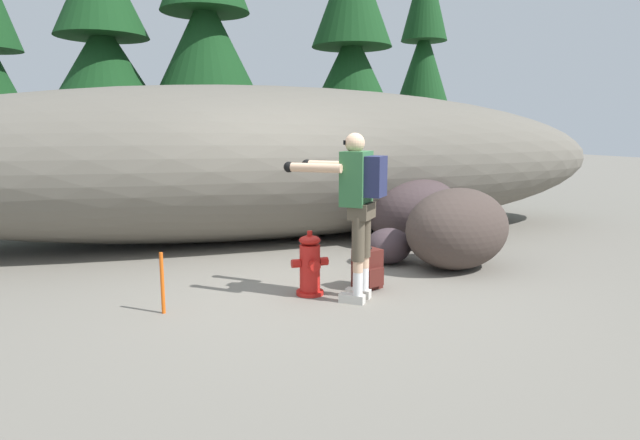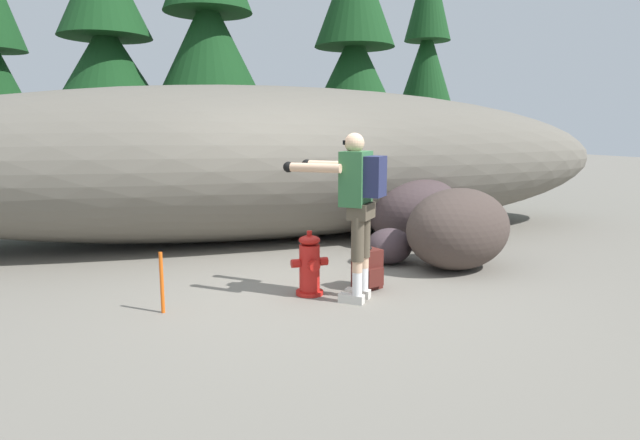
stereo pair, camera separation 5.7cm
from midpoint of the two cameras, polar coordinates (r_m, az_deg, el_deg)
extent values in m
cube|color=slate|center=(6.02, -0.13, -7.57)|extent=(56.00, 56.00, 0.04)
ellipsoid|color=#666056|center=(8.80, -6.64, 5.95)|extent=(12.78, 3.20, 2.42)
cylinder|color=red|center=(5.87, -1.35, -7.61)|extent=(0.29, 0.29, 0.04)
cylinder|color=red|center=(5.80, -1.36, -5.05)|extent=(0.22, 0.22, 0.50)
ellipsoid|color=red|center=(5.73, -1.37, -2.13)|extent=(0.23, 0.23, 0.10)
cylinder|color=red|center=(5.72, -1.37, -1.39)|extent=(0.06, 0.06, 0.05)
cylinder|color=red|center=(5.74, -2.83, -4.58)|extent=(0.09, 0.09, 0.09)
cylinder|color=red|center=(5.83, 0.09, -4.35)|extent=(0.09, 0.09, 0.09)
cylinder|color=red|center=(5.64, -0.89, -4.83)|extent=(0.11, 0.09, 0.11)
cube|color=beige|center=(5.60, 3.08, -8.23)|extent=(0.26, 0.25, 0.09)
cylinder|color=white|center=(5.53, 3.68, -6.67)|extent=(0.10, 0.10, 0.24)
cylinder|color=#DBAD89|center=(5.48, 3.70, -4.89)|extent=(0.10, 0.10, 0.12)
cylinder|color=brown|center=(5.42, 3.73, -2.02)|extent=(0.13, 0.13, 0.45)
cube|color=beige|center=(5.78, 3.75, -7.67)|extent=(0.26, 0.25, 0.09)
cylinder|color=white|center=(5.71, 4.34, -6.15)|extent=(0.10, 0.10, 0.24)
cylinder|color=#DBAD89|center=(5.67, 4.36, -4.42)|extent=(0.10, 0.10, 0.12)
cylinder|color=brown|center=(5.61, 4.40, -1.64)|extent=(0.13, 0.13, 0.45)
cube|color=brown|center=(5.47, 4.10, 0.98)|extent=(0.36, 0.37, 0.16)
cube|color=#336B3D|center=(5.45, 3.54, 4.37)|extent=(0.42, 0.43, 0.54)
cube|color=#23284C|center=(5.38, 5.56, 4.57)|extent=(0.30, 0.32, 0.40)
sphere|color=#DBAD89|center=(5.43, 3.38, 8.07)|extent=(0.20, 0.20, 0.20)
cube|color=black|center=(5.46, 2.53, 8.14)|extent=(0.11, 0.13, 0.04)
cylinder|color=#DBAD89|center=(5.37, -0.97, 5.51)|extent=(0.50, 0.45, 0.09)
sphere|color=black|center=(5.48, -3.57, 5.57)|extent=(0.11, 0.11, 0.11)
cylinder|color=#DBAD89|center=(5.77, 0.78, 5.79)|extent=(0.50, 0.45, 0.09)
sphere|color=black|center=(5.88, -1.67, 5.85)|extent=(0.11, 0.11, 0.11)
cube|color=#511E19|center=(6.05, 4.71, -5.15)|extent=(0.35, 0.28, 0.44)
cube|color=#511E19|center=(5.98, 5.52, -6.01)|extent=(0.22, 0.12, 0.20)
torus|color=black|center=(6.00, 4.74, -2.94)|extent=(0.10, 0.10, 0.02)
cube|color=black|center=(6.19, 4.60, -4.82)|extent=(0.06, 0.04, 0.37)
cube|color=black|center=(6.09, 3.41, -5.06)|extent=(0.06, 0.04, 0.37)
ellipsoid|color=#453933|center=(7.04, 13.99, -0.88)|extent=(1.74, 1.51, 1.03)
ellipsoid|color=#423536|center=(8.44, 9.44, 1.04)|extent=(1.51, 1.47, 1.05)
ellipsoid|color=#3E3135|center=(7.20, 6.97, -2.71)|extent=(0.77, 0.72, 0.47)
cylinder|color=#47331E|center=(12.17, -21.20, 4.40)|extent=(0.34, 0.34, 1.60)
cone|color=#143D19|center=(12.18, -21.78, 13.71)|extent=(2.83, 2.83, 2.36)
cylinder|color=#47331E|center=(11.90, -11.57, 5.12)|extent=(0.34, 0.34, 1.76)
cone|color=#143D19|center=(11.96, -11.95, 16.12)|extent=(2.80, 2.80, 2.82)
cylinder|color=#47331E|center=(12.34, 3.09, 4.20)|extent=(0.32, 0.32, 1.22)
cone|color=#143D19|center=(12.31, 3.17, 13.43)|extent=(2.69, 2.69, 2.75)
cylinder|color=#47331E|center=(14.70, 10.35, 5.80)|extent=(0.22, 0.22, 1.67)
cone|color=#143D19|center=(14.73, 10.62, 14.44)|extent=(1.80, 1.80, 2.76)
cylinder|color=#E55914|center=(5.43, -16.51, -6.37)|extent=(0.04, 0.04, 0.60)
camera|label=1|loc=(0.03, -90.27, -0.05)|focal=30.49mm
camera|label=2|loc=(0.03, 89.73, 0.05)|focal=30.49mm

